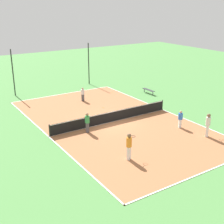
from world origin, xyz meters
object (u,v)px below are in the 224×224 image
object	(u,v)px
bench	(149,90)
player_far_green	(87,121)
player_center_orange	(129,144)
player_far_white	(208,123)
tennis_ball_near_net	(103,108)
fence_post_back_left	(13,73)
player_near_white	(83,93)
player_near_blue	(180,118)
tennis_ball_right_alley	(83,98)
fence_post_back_right	(89,64)
tennis_ball_midcourt	(66,95)
tennis_net	(112,116)
tennis_ball_left_sideline	(112,92)

from	to	relation	value
bench	player_far_green	bearing A→B (deg)	118.24
player_center_orange	player_far_white	size ratio (longest dim) A/B	0.99
player_far_green	tennis_ball_near_net	xyz separation A→B (m)	(4.10, 4.37, -0.89)
fence_post_back_left	player_far_white	bearing A→B (deg)	-64.50
player_near_white	player_near_blue	bearing A→B (deg)	73.05
player_near_white	tennis_ball_right_alley	world-z (taller)	player_near_white
fence_post_back_right	tennis_ball_right_alley	bearing A→B (deg)	-124.66
player_far_white	player_near_blue	size ratio (longest dim) A/B	1.27
player_near_white	tennis_ball_midcourt	size ratio (longest dim) A/B	21.14
player_far_white	tennis_ball_right_alley	world-z (taller)	player_far_white
player_center_orange	tennis_ball_right_alley	world-z (taller)	player_center_orange
player_near_blue	tennis_ball_midcourt	world-z (taller)	player_near_blue
bench	tennis_ball_right_alley	bearing A→B (deg)	73.00
tennis_net	player_center_orange	xyz separation A→B (m)	(-2.73, -6.24, 0.57)
fence_post_back_left	player_near_blue	bearing A→B (deg)	-62.58
bench	tennis_ball_left_sideline	xyz separation A→B (m)	(-3.22, 2.48, -0.33)
player_far_green	fence_post_back_right	distance (m)	15.28
player_near_blue	tennis_ball_midcourt	bearing A→B (deg)	46.95
player_center_orange	tennis_ball_left_sideline	world-z (taller)	player_center_orange
tennis_net	fence_post_back_left	xyz separation A→B (m)	(-4.61, 12.37, 2.01)
fence_post_back_left	fence_post_back_right	bearing A→B (deg)	0.00
player_near_white	tennis_ball_left_sideline	distance (m)	4.41
bench	player_far_green	size ratio (longest dim) A/B	1.11
player_near_white	player_far_green	distance (m)	8.22
player_center_orange	tennis_ball_left_sideline	distance (m)	15.76
tennis_net	player_near_blue	xyz separation A→B (m)	(3.94, -4.11, 0.32)
tennis_ball_near_net	tennis_ball_right_alley	distance (m)	3.69
player_near_white	tennis_ball_midcourt	xyz separation A→B (m)	(-0.60, 2.80, -0.77)
bench	player_far_white	bearing A→B (deg)	162.13
player_far_white	player_near_white	bearing A→B (deg)	66.29
bench	tennis_ball_right_alley	xyz separation A→B (m)	(-7.08, 2.17, -0.33)
tennis_net	player_center_orange	size ratio (longest dim) A/B	6.23
tennis_ball_midcourt	fence_post_back_left	size ratio (longest dim) A/B	0.01
player_near_white	fence_post_back_left	distance (m)	8.03
bench	player_far_green	xyz separation A→B (m)	(-10.98, -5.90, 0.55)
player_center_orange	player_near_blue	distance (m)	7.00
tennis_net	player_center_orange	bearing A→B (deg)	-113.63
player_far_white	tennis_ball_left_sideline	bearing A→B (deg)	48.31
player_near_white	tennis_ball_near_net	world-z (taller)	player_near_white
player_near_white	tennis_ball_near_net	bearing A→B (deg)	66.71
bench	tennis_ball_near_net	bearing A→B (deg)	102.49
player_far_white	fence_post_back_left	bearing A→B (deg)	75.87
player_center_orange	fence_post_back_right	world-z (taller)	fence_post_back_right
tennis_net	tennis_ball_right_alley	distance (m)	7.29
player_near_white	fence_post_back_left	xyz separation A→B (m)	(-5.28, 5.81, 1.70)
tennis_ball_left_sideline	fence_post_back_right	size ratio (longest dim) A/B	0.01
player_near_white	player_center_orange	bearing A→B (deg)	41.14
tennis_ball_midcourt	tennis_ball_left_sideline	size ratio (longest dim) A/B	1.00
tennis_ball_midcourt	tennis_ball_near_net	world-z (taller)	same
player_center_orange	player_near_blue	world-z (taller)	player_center_orange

